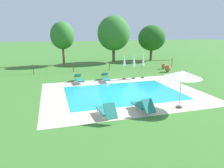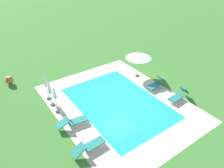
# 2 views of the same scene
# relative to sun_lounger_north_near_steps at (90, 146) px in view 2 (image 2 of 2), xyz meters

# --- Properties ---
(ground_plane) EXTENTS (160.00, 160.00, 0.00)m
(ground_plane) POSITION_rel_sun_lounger_north_near_steps_xyz_m (2.69, -4.01, -0.36)
(ground_plane) COLOR #3D752D
(pool_deck_paving) EXTENTS (11.64, 9.05, 0.01)m
(pool_deck_paving) POSITION_rel_sun_lounger_north_near_steps_xyz_m (2.69, -4.01, -0.35)
(pool_deck_paving) COLOR beige
(pool_deck_paving) RESTS_ON ground
(swimming_pool_water) EXTENTS (8.26, 5.67, 0.01)m
(swimming_pool_water) POSITION_rel_sun_lounger_north_near_steps_xyz_m (2.69, -4.01, -0.35)
(swimming_pool_water) COLOR #23A8C1
(swimming_pool_water) RESTS_ON ground
(pool_coping_rim) EXTENTS (8.74, 6.15, 0.01)m
(pool_coping_rim) POSITION_rel_sun_lounger_north_near_steps_xyz_m (2.69, -4.01, -0.35)
(pool_coping_rim) COLOR beige
(pool_coping_rim) RESTS_ON ground
(sun_lounger_north_near_steps) EXTENTS (0.69, 2.08, 0.73)m
(sun_lounger_north_near_steps) POSITION_rel_sun_lounger_north_near_steps_xyz_m (0.00, 0.00, 0.00)
(sun_lounger_north_near_steps) COLOR #237A70
(sun_lounger_north_near_steps) RESTS_ON ground
(sun_lounger_north_mid) EXTENTS (0.70, 1.97, 0.91)m
(sun_lounger_north_mid) POSITION_rel_sun_lounger_north_near_steps_xyz_m (2.51, -7.85, 0.03)
(sun_lounger_north_mid) COLOR #237A70
(sun_lounger_north_mid) RESTS_ON ground
(sun_lounger_north_far) EXTENTS (0.87, 2.13, 0.71)m
(sun_lounger_north_far) POSITION_rel_sun_lounger_north_near_steps_xyz_m (2.39, -0.14, -0.00)
(sun_lounger_north_far) COLOR #237A70
(sun_lounger_north_far) RESTS_ON ground
(sun_lounger_north_end) EXTENTS (0.71, 1.91, 0.97)m
(sun_lounger_north_end) POSITION_rel_sun_lounger_north_near_steps_xyz_m (0.33, -8.05, 0.04)
(sun_lounger_north_end) COLOR #237A70
(sun_lounger_north_end) RESTS_ON ground
(patio_umbrella_open_foreground) EXTENTS (2.25, 2.25, 2.29)m
(patio_umbrella_open_foreground) POSITION_rel_sun_lounger_north_near_steps_xyz_m (4.91, -7.85, 1.68)
(patio_umbrella_open_foreground) COLOR #383838
(patio_umbrella_open_foreground) RESTS_ON ground
(patio_umbrella_closed_row_west) EXTENTS (0.32, 0.32, 2.48)m
(patio_umbrella_closed_row_west) POSITION_rel_sun_lounger_north_near_steps_xyz_m (6.21, 0.13, 1.29)
(patio_umbrella_closed_row_west) COLOR #383838
(patio_umbrella_closed_row_west) RESTS_ON ground
(patio_umbrella_closed_row_mid_west) EXTENTS (0.32, 0.32, 2.39)m
(patio_umbrella_closed_row_mid_west) POSITION_rel_sun_lounger_north_near_steps_xyz_m (5.27, 0.17, 1.24)
(patio_umbrella_closed_row_mid_west) COLOR #383838
(patio_umbrella_closed_row_mid_west) RESTS_ON ground
(patio_umbrella_closed_row_centre) EXTENTS (0.32, 0.32, 2.32)m
(patio_umbrella_closed_row_centre) POSITION_rel_sun_lounger_north_near_steps_xyz_m (4.31, 0.18, 1.20)
(patio_umbrella_closed_row_centre) COLOR #383838
(patio_umbrella_closed_row_centre) RESTS_ON ground
(terracotta_urn_by_tree) EXTENTS (0.63, 0.63, 0.77)m
(terracotta_urn_by_tree) POSITION_rel_sun_lounger_north_near_steps_xyz_m (10.13, 2.07, 0.06)
(terracotta_urn_by_tree) COLOR #B7663D
(terracotta_urn_by_tree) RESTS_ON ground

